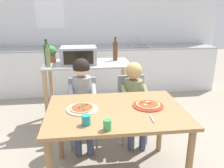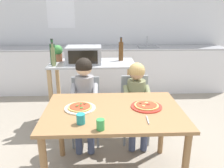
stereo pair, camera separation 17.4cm
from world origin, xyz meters
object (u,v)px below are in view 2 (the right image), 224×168
(bottle_dark_olive_oil, at_px, (53,56))
(bottle_brown_beer, at_px, (53,54))
(toaster_oven, at_px, (84,55))
(potted_herb_plant, at_px, (58,53))
(pizza_plate_red_rimmed, at_px, (146,106))
(serving_spoon, at_px, (148,120))
(dining_chair_left, at_px, (86,105))
(drinking_cup_teal, at_px, (81,119))
(child_in_olive_shirt, at_px, (137,94))
(child_in_grey_shirt, at_px, (84,92))
(kitchen_island_cart, at_px, (93,82))
(bottle_slim_sauce, at_px, (121,51))
(dining_chair_right, at_px, (135,103))
(drinking_cup_green, at_px, (100,125))
(dining_table, at_px, (113,119))
(pizza_plate_cream, at_px, (80,108))

(bottle_dark_olive_oil, bearing_deg, bottle_brown_beer, 103.15)
(toaster_oven, bearing_deg, potted_herb_plant, 160.43)
(pizza_plate_red_rimmed, height_order, serving_spoon, pizza_plate_red_rimmed)
(toaster_oven, distance_m, bottle_brown_beer, 0.42)
(dining_chair_left, xyz_separation_m, drinking_cup_teal, (0.03, -0.98, 0.30))
(child_in_olive_shirt, distance_m, drinking_cup_teal, 1.08)
(pizza_plate_red_rimmed, bearing_deg, child_in_grey_shirt, 137.92)
(toaster_oven, xyz_separation_m, bottle_dark_olive_oil, (-0.39, -0.17, 0.02))
(kitchen_island_cart, height_order, bottle_slim_sauce, bottle_slim_sauce)
(dining_chair_right, xyz_separation_m, child_in_olive_shirt, (-0.00, -0.12, 0.18))
(child_in_olive_shirt, relative_size, serving_spoon, 7.18)
(bottle_slim_sauce, bearing_deg, bottle_brown_beer, -167.70)
(bottle_dark_olive_oil, xyz_separation_m, bottle_brown_beer, (-0.02, 0.10, 0.01))
(bottle_dark_olive_oil, distance_m, child_in_olive_shirt, 1.19)
(bottle_slim_sauce, relative_size, child_in_grey_shirt, 0.31)
(toaster_oven, relative_size, potted_herb_plant, 2.08)
(bottle_slim_sauce, bearing_deg, dining_chair_right, -77.41)
(bottle_slim_sauce, xyz_separation_m, drinking_cup_green, (-0.30, -1.72, -0.27))
(dining_table, bearing_deg, bottle_brown_beer, 123.40)
(drinking_cup_teal, bearing_deg, drinking_cup_green, -33.63)
(child_in_grey_shirt, height_order, drinking_cup_green, child_in_grey_shirt)
(pizza_plate_cream, height_order, drinking_cup_teal, drinking_cup_teal)
(kitchen_island_cart, bearing_deg, dining_chair_right, -42.11)
(pizza_plate_cream, bearing_deg, dining_chair_left, 90.01)
(serving_spoon, bearing_deg, dining_chair_right, 87.61)
(potted_herb_plant, relative_size, pizza_plate_cream, 0.80)
(bottle_brown_beer, relative_size, dining_table, 0.27)
(bottle_dark_olive_oil, height_order, pizza_plate_cream, bottle_dark_olive_oil)
(toaster_oven, relative_size, pizza_plate_cream, 1.66)
(bottle_slim_sauce, relative_size, bottle_dark_olive_oil, 1.09)
(potted_herb_plant, xyz_separation_m, child_in_olive_shirt, (1.04, -0.72, -0.37))
(dining_chair_right, distance_m, drinking_cup_green, 1.24)
(drinking_cup_teal, bearing_deg, bottle_slim_sauce, 74.23)
(bottle_slim_sauce, relative_size, dining_table, 0.26)
(bottle_slim_sauce, xyz_separation_m, dining_chair_right, (0.14, -0.61, -0.57))
(bottle_dark_olive_oil, bearing_deg, child_in_grey_shirt, -46.46)
(potted_herb_plant, bearing_deg, pizza_plate_cream, -72.41)
(drinking_cup_teal, bearing_deg, toaster_oven, 92.65)
(kitchen_island_cart, xyz_separation_m, drinking_cup_teal, (-0.04, -1.51, 0.17))
(serving_spoon, bearing_deg, bottle_slim_sauce, 93.39)
(dining_table, relative_size, child_in_olive_shirt, 1.26)
(pizza_plate_red_rimmed, bearing_deg, dining_table, -173.29)
(bottle_slim_sauce, relative_size, pizza_plate_cream, 1.17)
(bottle_dark_olive_oil, height_order, drinking_cup_green, bottle_dark_olive_oil)
(child_in_grey_shirt, height_order, child_in_olive_shirt, child_in_grey_shirt)
(bottle_brown_beer, distance_m, dining_table, 1.44)
(bottle_brown_beer, height_order, drinking_cup_teal, bottle_brown_beer)
(serving_spoon, bearing_deg, pizza_plate_cream, 155.52)
(toaster_oven, bearing_deg, pizza_plate_red_rimmed, -60.73)
(drinking_cup_teal, relative_size, drinking_cup_green, 0.97)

